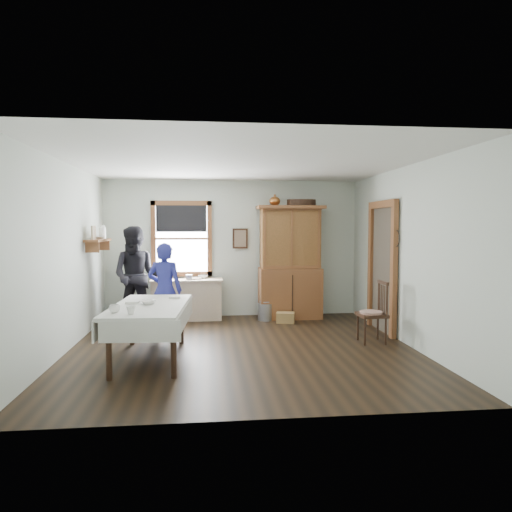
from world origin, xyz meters
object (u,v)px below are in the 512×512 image
at_px(figure_dark, 137,280).
at_px(wicker_basket, 285,318).
at_px(work_counter, 187,299).
at_px(china_hutch, 290,262).
at_px(spindle_chair, 372,312).
at_px(pail, 265,312).
at_px(dining_table, 150,332).
at_px(woman_blue, 165,294).

bearing_deg(figure_dark, wicker_basket, 6.11).
xyz_separation_m(wicker_basket, figure_dark, (-2.71, 0.05, 0.73)).
bearing_deg(work_counter, wicker_basket, -15.58).
height_order(china_hutch, figure_dark, china_hutch).
xyz_separation_m(spindle_chair, pail, (-1.41, 1.86, -0.32)).
xyz_separation_m(dining_table, woman_blue, (0.09, 1.21, 0.34)).
bearing_deg(dining_table, pail, 52.15).
distance_m(dining_table, wicker_basket, 3.07).
height_order(dining_table, woman_blue, woman_blue).
bearing_deg(dining_table, wicker_basket, 43.82).
height_order(work_counter, china_hutch, china_hutch).
relative_size(china_hutch, dining_table, 1.18).
distance_m(work_counter, china_hutch, 2.12).
bearing_deg(dining_table, work_counter, 81.85).
height_order(wicker_basket, figure_dark, figure_dark).
height_order(china_hutch, woman_blue, china_hutch).
height_order(work_counter, woman_blue, woman_blue).
bearing_deg(figure_dark, dining_table, -69.87).
distance_m(pail, woman_blue, 2.21).
relative_size(china_hutch, figure_dark, 1.32).
relative_size(wicker_basket, figure_dark, 0.20).
bearing_deg(pail, wicker_basket, -40.52).
relative_size(pail, wicker_basket, 0.97).
distance_m(wicker_basket, figure_dark, 2.81).
xyz_separation_m(work_counter, dining_table, (-0.38, -2.63, -0.02)).
height_order(china_hutch, spindle_chair, china_hutch).
height_order(dining_table, figure_dark, figure_dark).
bearing_deg(figure_dark, woman_blue, -51.28).
bearing_deg(woman_blue, wicker_basket, -144.60).
bearing_deg(work_counter, spindle_chair, -35.69).
distance_m(work_counter, wicker_basket, 1.92).
xyz_separation_m(work_counter, pail, (1.49, -0.22, -0.23)).
bearing_deg(woman_blue, pail, -133.90).
bearing_deg(china_hutch, spindle_chair, -66.14).
bearing_deg(work_counter, figure_dark, -152.39).
xyz_separation_m(work_counter, figure_dark, (-0.87, -0.46, 0.44)).
relative_size(work_counter, spindle_chair, 1.43).
distance_m(work_counter, spindle_chair, 3.57).
distance_m(spindle_chair, figure_dark, 4.13).
xyz_separation_m(dining_table, figure_dark, (-0.50, 2.17, 0.46)).
relative_size(spindle_chair, pail, 2.99).
bearing_deg(china_hutch, woman_blue, -149.45).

